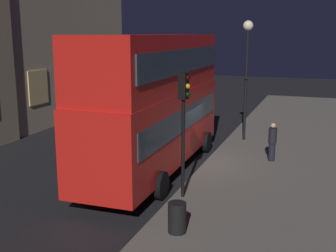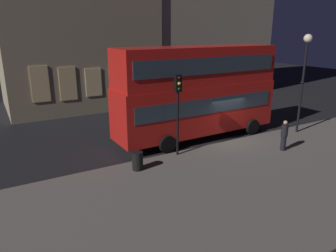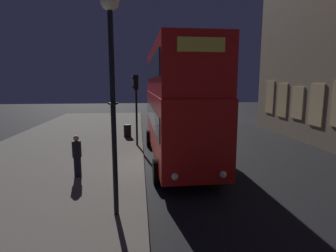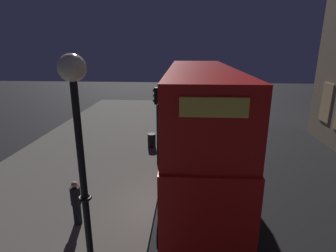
# 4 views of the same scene
# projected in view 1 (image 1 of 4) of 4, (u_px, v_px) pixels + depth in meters

# --- Properties ---
(ground_plane) EXTENTS (80.00, 80.00, 0.00)m
(ground_plane) POSITION_uv_depth(u_px,v_px,m) (194.00, 165.00, 18.54)
(ground_plane) COLOR black
(sidewalk_slab) EXTENTS (44.00, 9.15, 0.12)m
(sidewalk_slab) POSITION_uv_depth(u_px,v_px,m) (316.00, 176.00, 16.85)
(sidewalk_slab) COLOR #5B564F
(sidewalk_slab) RESTS_ON ground
(double_decker_bus) EXTENTS (10.40, 2.93, 5.53)m
(double_decker_bus) POSITION_uv_depth(u_px,v_px,m) (155.00, 97.00, 17.05)
(double_decker_bus) COLOR red
(double_decker_bus) RESTS_ON ground
(traffic_light_near_kerb) EXTENTS (0.35, 0.38, 4.21)m
(traffic_light_near_kerb) POSITION_uv_depth(u_px,v_px,m) (184.00, 109.00, 13.95)
(traffic_light_near_kerb) COLOR black
(traffic_light_near_kerb) RESTS_ON sidewalk_slab
(street_lamp) EXTENTS (0.51, 0.51, 6.08)m
(street_lamp) POSITION_uv_depth(u_px,v_px,m) (247.00, 54.00, 21.48)
(street_lamp) COLOR black
(street_lamp) RESTS_ON sidewalk_slab
(pedestrian) EXTENTS (0.36, 0.36, 1.68)m
(pedestrian) POSITION_uv_depth(u_px,v_px,m) (272.00, 142.00, 18.50)
(pedestrian) COLOR black
(pedestrian) RESTS_ON sidewalk_slab
(litter_bin) EXTENTS (0.51, 0.51, 0.87)m
(litter_bin) POSITION_uv_depth(u_px,v_px,m) (177.00, 218.00, 11.87)
(litter_bin) COLOR black
(litter_bin) RESTS_ON sidewalk_slab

